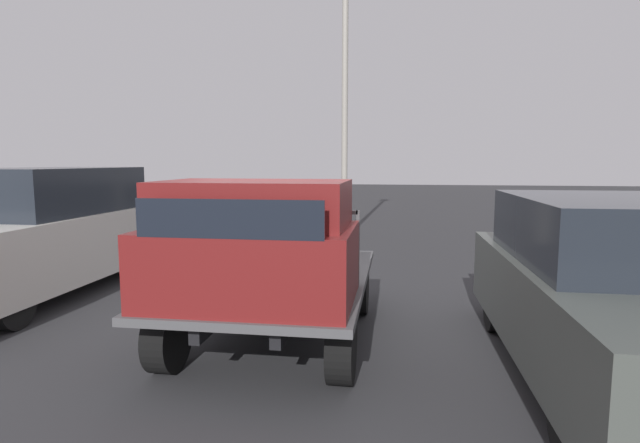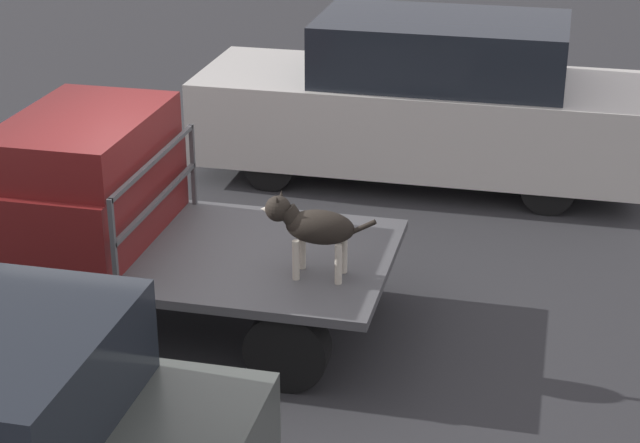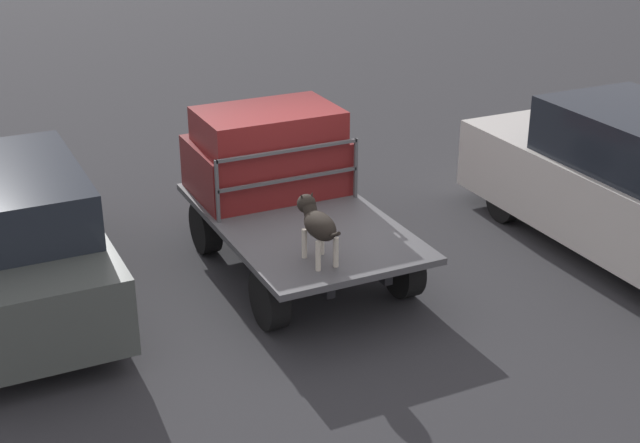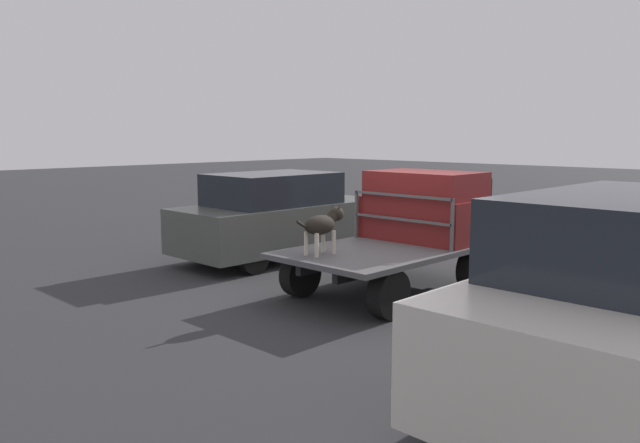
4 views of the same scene
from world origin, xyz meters
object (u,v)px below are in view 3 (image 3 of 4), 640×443
Objects in this scene: flatbed_truck at (299,232)px; parked_pickup_far at (639,188)px; dog at (317,223)px; parked_sedan at (10,237)px.

flatbed_truck is 0.68× the size of parked_pickup_far.
dog is at bearing 82.88° from parked_pickup_far.
parked_sedan is at bearing 40.56° from dog.
parked_pickup_far reaches higher than flatbed_truck.
parked_sedan is (1.85, 3.04, -0.34)m from dog.
parked_pickup_far reaches higher than dog.
parked_sedan is 0.85× the size of parked_pickup_far.
flatbed_truck is at bearing -32.87° from dog.
flatbed_truck is at bearing -107.25° from parked_sedan.
parked_pickup_far is (-1.46, -4.11, 0.41)m from flatbed_truck.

